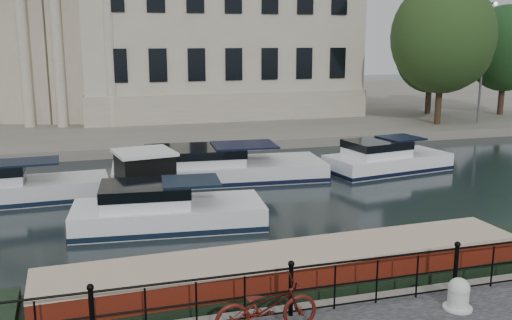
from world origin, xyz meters
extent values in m
plane|color=black|center=(0.00, 0.00, 0.00)|extent=(160.00, 160.00, 0.00)
cube|color=#6B665B|center=(0.00, 39.00, 0.28)|extent=(120.00, 42.00, 0.55)
cylinder|color=black|center=(-4.00, -2.25, 1.10)|extent=(0.10, 0.10, 1.10)
sphere|color=black|center=(-4.00, -2.25, 1.70)|extent=(0.14, 0.14, 0.14)
cylinder|color=black|center=(0.00, -2.25, 1.10)|extent=(0.10, 0.10, 1.10)
sphere|color=black|center=(0.00, -2.25, 1.70)|extent=(0.14, 0.14, 0.14)
cylinder|color=black|center=(4.00, -2.25, 1.10)|extent=(0.10, 0.10, 1.10)
sphere|color=black|center=(4.00, -2.25, 1.70)|extent=(0.14, 0.14, 0.14)
cylinder|color=black|center=(0.00, -2.25, 1.60)|extent=(24.00, 0.05, 0.05)
cylinder|color=black|center=(0.00, -2.25, 1.10)|extent=(24.00, 0.04, 0.04)
cylinder|color=black|center=(0.00, -2.25, 0.63)|extent=(24.00, 0.04, 0.04)
cube|color=#ADA38C|center=(6.00, 33.00, 7.55)|extent=(20.00, 14.00, 14.00)
cube|color=#9E937F|center=(6.00, 33.00, 1.55)|extent=(20.30, 14.30, 2.00)
cube|color=#ADA38C|center=(-3.33, 29.02, 6.05)|extent=(5.73, 4.06, 11.00)
cylinder|color=#ADA38C|center=(-2.28, 26.16, 5.45)|extent=(0.70, 0.70, 9.80)
cylinder|color=#ADA38C|center=(-5.49, 26.87, 5.45)|extent=(0.70, 0.70, 9.80)
cube|color=#ADA38C|center=(-8.29, 30.44, 6.05)|extent=(5.90, 4.56, 11.00)
cylinder|color=#ADA38C|center=(-7.59, 27.47, 5.45)|extent=(0.70, 0.70, 9.80)
cylinder|color=#59595B|center=(22.00, 20.50, 4.55)|extent=(0.16, 0.16, 8.00)
sphere|color=#FFF2CC|center=(22.00, 19.65, 8.50)|extent=(0.24, 0.24, 0.24)
imported|color=#4D130D|center=(-0.71, -2.79, 1.10)|extent=(2.10, 0.74, 1.10)
cylinder|color=silver|center=(3.56, -2.99, 0.78)|extent=(0.44, 0.44, 0.47)
sphere|color=silver|center=(3.56, -2.99, 1.02)|extent=(0.47, 0.47, 0.47)
cylinder|color=silver|center=(3.56, -2.99, 0.57)|extent=(0.62, 0.62, 0.04)
cube|color=black|center=(0.71, -0.37, 0.10)|extent=(15.11, 2.50, 0.90)
cube|color=#5C190D|center=(0.71, -0.37, 0.75)|extent=(12.09, 2.10, 0.70)
cube|color=#C0A98B|center=(0.71, -0.37, 1.15)|extent=(12.09, 2.16, 0.10)
cube|color=#6B665B|center=(-1.90, 8.84, 0.05)|extent=(3.25, 2.85, 0.24)
cube|color=black|center=(-1.90, 8.84, 1.10)|extent=(2.22, 2.22, 1.73)
cube|color=white|center=(-1.90, 8.84, 2.05)|extent=(2.44, 2.44, 0.12)
cube|color=white|center=(-1.41, 5.96, 0.20)|extent=(6.59, 3.14, 1.20)
cube|color=black|center=(-1.41, 5.96, 0.12)|extent=(6.66, 3.18, 0.18)
cube|color=white|center=(-2.17, 6.03, 1.05)|extent=(3.06, 2.35, 0.90)
cube|color=black|center=(-0.65, 5.89, 1.55)|extent=(2.07, 1.96, 0.08)
cube|color=silver|center=(-7.23, 10.71, 0.20)|extent=(8.06, 2.55, 1.20)
cube|color=black|center=(-7.23, 10.71, 0.12)|extent=(8.14, 2.57, 0.18)
cube|color=black|center=(-6.27, 10.74, 1.55)|extent=(2.45, 1.68, 0.08)
cube|color=silver|center=(1.73, 11.93, 0.20)|extent=(9.67, 3.88, 1.20)
cube|color=black|center=(1.73, 11.93, 0.12)|extent=(9.76, 3.92, 0.18)
cube|color=silver|center=(0.60, 12.02, 1.05)|extent=(4.44, 2.90, 0.90)
cube|color=black|center=(2.86, 11.84, 1.55)|extent=(3.00, 2.42, 0.08)
cube|color=white|center=(9.95, 11.38, 0.20)|extent=(6.31, 3.51, 1.20)
cube|color=black|center=(9.95, 11.38, 0.12)|extent=(6.38, 3.55, 0.18)
cube|color=white|center=(9.24, 11.26, 1.05)|extent=(3.00, 2.51, 0.90)
cube|color=black|center=(10.66, 11.50, 1.55)|extent=(2.06, 2.06, 0.08)
cylinder|color=black|center=(19.09, 20.95, 2.13)|extent=(0.44, 0.44, 3.15)
ellipsoid|color=#1F3B12|center=(19.09, 20.95, 6.41)|extent=(6.85, 6.85, 7.57)
sphere|color=#1F3B12|center=(19.69, 20.55, 5.51)|extent=(5.05, 5.05, 5.05)
cylinder|color=black|center=(21.60, 26.00, 1.78)|extent=(0.44, 0.44, 2.46)
ellipsoid|color=#143811|center=(21.60, 26.00, 5.12)|extent=(5.35, 5.35, 5.91)
sphere|color=#143811|center=(22.20, 25.60, 4.42)|extent=(3.94, 3.94, 3.94)
cylinder|color=black|center=(26.67, 23.96, 1.90)|extent=(0.44, 0.44, 2.71)
ellipsoid|color=#103310|center=(26.67, 23.96, 5.58)|extent=(5.88, 5.88, 6.49)
camera|label=1|loc=(-3.84, -12.65, 6.25)|focal=40.00mm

